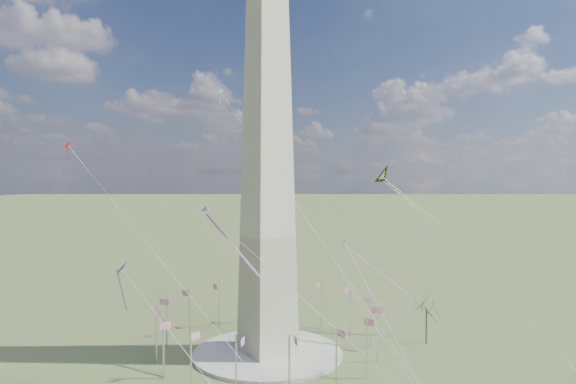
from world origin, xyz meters
TOP-DOWN VIEW (x-y plane):
  - ground at (0.00, 0.00)m, footprint 2000.00×2000.00m
  - plaza at (0.00, 0.00)m, footprint 36.00×36.00m
  - washington_monument at (0.00, 0.00)m, footprint 15.56×15.56m
  - flagpole_ring at (-0.00, -0.00)m, footprint 54.40×54.40m
  - tree_near at (38.05, -15.87)m, footprint 7.71×7.71m
  - kite_delta_black at (42.06, 3.14)m, footprint 11.00×20.70m
  - kite_diamond_purple at (-33.40, 4.36)m, footprint 2.79×3.66m
  - kite_streamer_left at (25.56, -7.27)m, footprint 8.34×17.87m
  - kite_streamer_mid at (-11.18, 1.30)m, footprint 4.83×20.53m
  - kite_streamer_right at (30.83, -1.26)m, footprint 13.27×14.15m
  - kite_small_red at (-37.52, 36.50)m, footprint 1.49×1.74m
  - kite_small_white at (10.40, 45.69)m, footprint 1.76×1.80m

SIDE VIEW (x-z plane):
  - ground at x=0.00m, z-range 0.00..0.00m
  - plaza at x=0.00m, z-range 0.00..0.80m
  - flagpole_ring at x=0.00m, z-range 0.77..13.77m
  - tree_near at x=38.05m, z-range 2.88..16.37m
  - kite_streamer_right at x=30.83m, z-range 4.44..16.99m
  - kite_streamer_left at x=25.56m, z-range 14.57..27.54m
  - kite_diamond_purple at x=-33.40m, z-range 17.38..28.05m
  - kite_streamer_mid at x=-11.18m, z-range 23.10..37.27m
  - kite_delta_black at x=42.06m, z-range 33.50..50.39m
  - washington_monument at x=0.00m, z-range -2.05..97.95m
  - kite_small_red at x=-37.52m, z-range 48.15..52.84m
  - kite_small_white at x=10.40m, z-range 66.88..72.02m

